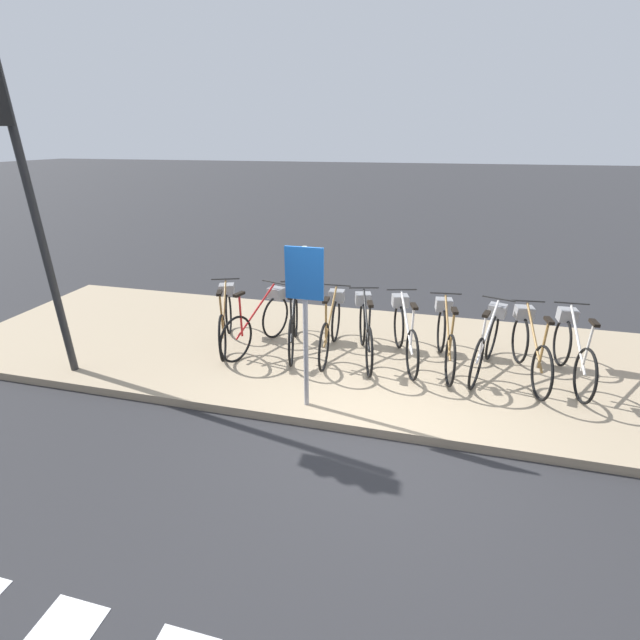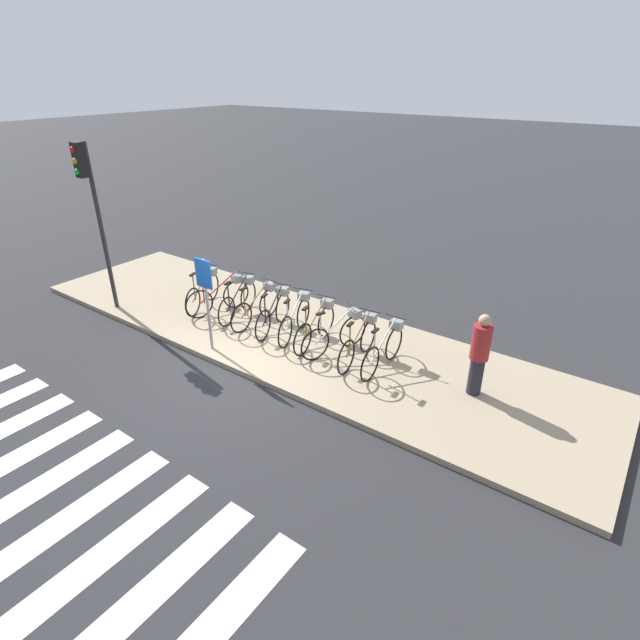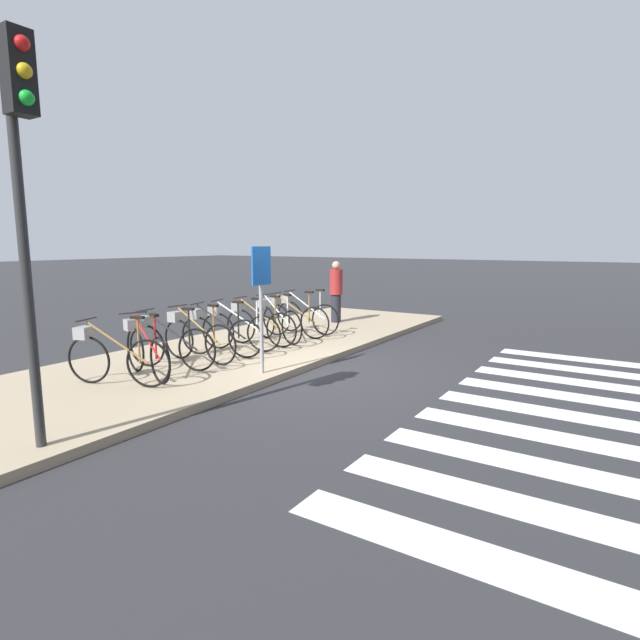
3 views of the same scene
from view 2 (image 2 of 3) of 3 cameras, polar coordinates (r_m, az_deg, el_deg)
ground_plane at (r=10.37m, az=-10.24°, el=-5.76°), size 120.00×120.00×0.00m
sidewalk at (r=11.49m, az=-3.71°, el=-1.54°), size 13.90×3.71×0.12m
parked_bicycle_0 at (r=12.81m, az=-13.11°, el=3.43°), size 0.69×1.61×1.04m
parked_bicycle_1 at (r=12.42m, az=-11.24°, el=2.86°), size 0.63×1.64×1.04m
parked_bicycle_2 at (r=12.13m, az=-9.19°, el=2.45°), size 0.55×1.67×1.04m
parked_bicycle_3 at (r=11.73m, az=-7.10°, el=1.71°), size 0.46×1.70×1.04m
parked_bicycle_4 at (r=11.40m, az=-5.20°, el=1.03°), size 0.57×1.66×1.04m
parked_bicycle_5 at (r=11.09m, az=-2.75°, el=0.37°), size 0.59×1.66×1.04m
parked_bicycle_6 at (r=10.75m, az=-0.37°, el=-0.51°), size 0.46×1.70×1.04m
parked_bicycle_7 at (r=10.43m, az=2.05°, el=-1.44°), size 0.66×1.63×1.04m
parked_bicycle_8 at (r=10.16m, az=4.56°, el=-2.34°), size 0.46×1.70×1.04m
parked_bicycle_9 at (r=9.96m, az=7.42°, el=-3.12°), size 0.46×1.70×1.04m
pedestrian at (r=9.36m, az=17.75°, el=-3.65°), size 0.34×0.34×1.61m
traffic_light at (r=12.74m, az=-24.79°, el=12.89°), size 0.24×0.40×3.98m
sign_post at (r=10.40m, az=-12.96°, el=3.44°), size 0.44×0.07×2.03m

